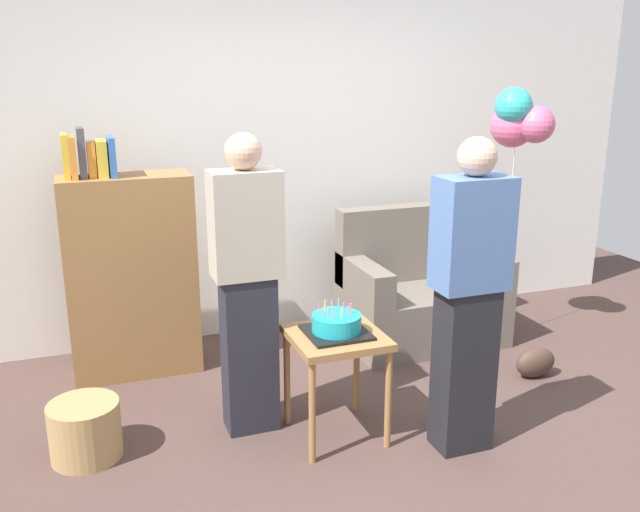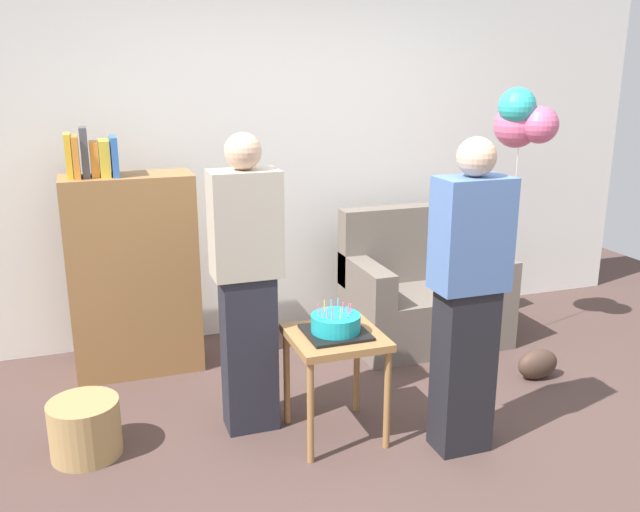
% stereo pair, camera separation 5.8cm
% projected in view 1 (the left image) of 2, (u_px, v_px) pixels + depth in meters
% --- Properties ---
extents(ground_plane, '(8.00, 8.00, 0.00)m').
position_uv_depth(ground_plane, '(396.00, 461.00, 3.44)').
color(ground_plane, '#4C3833').
extents(wall_back, '(6.00, 0.10, 2.70)m').
position_uv_depth(wall_back, '(277.00, 151.00, 4.92)').
color(wall_back, silver).
rests_on(wall_back, ground_plane).
extents(couch, '(1.10, 0.70, 0.96)m').
position_uv_depth(couch, '(419.00, 294.00, 4.92)').
color(couch, '#6B6056').
rests_on(couch, ground_plane).
extents(bookshelf, '(0.80, 0.36, 1.60)m').
position_uv_depth(bookshelf, '(130.00, 273.00, 4.30)').
color(bookshelf, olive).
rests_on(bookshelf, ground_plane).
extents(side_table, '(0.48, 0.48, 0.59)m').
position_uv_depth(side_table, '(336.00, 350.00, 3.56)').
color(side_table, olive).
rests_on(side_table, ground_plane).
extents(birthday_cake, '(0.32, 0.32, 0.17)m').
position_uv_depth(birthday_cake, '(336.00, 325.00, 3.52)').
color(birthday_cake, black).
rests_on(birthday_cake, side_table).
extents(person_blowing_candles, '(0.36, 0.22, 1.63)m').
position_uv_depth(person_blowing_candles, '(247.00, 285.00, 3.55)').
color(person_blowing_candles, '#23232D').
rests_on(person_blowing_candles, ground_plane).
extents(person_holding_cake, '(0.36, 0.22, 1.63)m').
position_uv_depth(person_holding_cake, '(468.00, 297.00, 3.36)').
color(person_holding_cake, black).
rests_on(person_holding_cake, ground_plane).
extents(wicker_basket, '(0.36, 0.36, 0.30)m').
position_uv_depth(wicker_basket, '(85.00, 430.00, 3.44)').
color(wicker_basket, '#A88451').
rests_on(wicker_basket, ground_plane).
extents(handbag, '(0.28, 0.14, 0.20)m').
position_uv_depth(handbag, '(535.00, 362.00, 4.35)').
color(handbag, '#473328').
rests_on(handbag, ground_plane).
extents(balloon_bunch, '(0.38, 0.42, 1.81)m').
position_uv_depth(balloon_bunch, '(519.00, 120.00, 4.58)').
color(balloon_bunch, silver).
rests_on(balloon_bunch, ground_plane).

